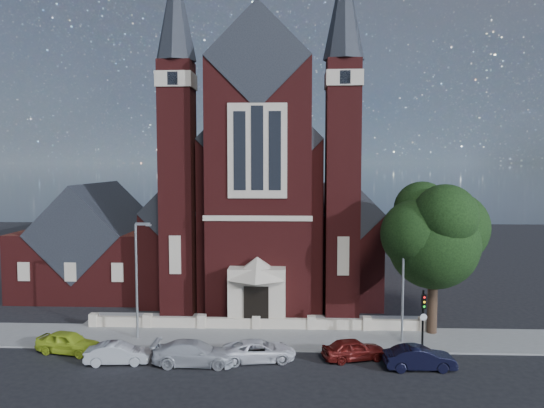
{
  "coord_description": "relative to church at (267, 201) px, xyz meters",
  "views": [
    {
      "loc": [
        2.68,
        -31.15,
        12.09
      ],
      "look_at": [
        0.92,
        12.0,
        8.76
      ],
      "focal_mm": 35.0,
      "sensor_mm": 36.0,
      "label": 1
    }
  ],
  "objects": [
    {
      "name": "street_tree",
      "position": [
        12.6,
        -17.23,
        -1.23
      ],
      "size": [
        6.4,
        6.6,
        10.7
      ],
      "color": "black",
      "rests_on": "ground"
    },
    {
      "name": "car_silver_b",
      "position": [
        -3.25,
        -23.33,
        -7.47
      ],
      "size": [
        4.96,
        2.02,
        1.44
      ],
      "primitive_type": "imported",
      "rotation": [
        0.0,
        0.0,
        1.57
      ],
      "color": "#AEB0B6",
      "rests_on": "ground"
    },
    {
      "name": "forecourt_paving",
      "position": [
        0.0,
        -14.44,
        -8.19
      ],
      "size": [
        26.0,
        3.0,
        0.14
      ],
      "primitive_type": "cube",
      "color": "slate",
      "rests_on": "ground"
    },
    {
      "name": "car_lime_van",
      "position": [
        -11.67,
        -21.67,
        -7.49
      ],
      "size": [
        4.35,
        2.52,
        1.39
      ],
      "primitive_type": "imported",
      "rotation": [
        0.0,
        0.0,
        1.35
      ],
      "color": "#AEC727",
      "rests_on": "ground"
    },
    {
      "name": "car_white_suv",
      "position": [
        0.6,
        -22.49,
        -7.56
      ],
      "size": [
        4.79,
        2.78,
        1.25
      ],
      "primitive_type": "imported",
      "rotation": [
        0.0,
        0.0,
        1.73
      ],
      "color": "white",
      "rests_on": "ground"
    },
    {
      "name": "car_navy",
      "position": [
        10.1,
        -23.48,
        -7.51
      ],
      "size": [
        4.18,
        1.62,
        1.36
      ],
      "primitive_type": "imported",
      "rotation": [
        0.0,
        0.0,
        1.62
      ],
      "color": "black",
      "rests_on": "ground"
    },
    {
      "name": "ground",
      "position": [
        0.0,
        -7.94,
        -8.19
      ],
      "size": [
        120.0,
        120.0,
        0.0
      ],
      "primitive_type": "plane",
      "color": "black",
      "rests_on": "ground"
    },
    {
      "name": "church",
      "position": [
        0.0,
        0.0,
        0.0
      ],
      "size": [
        20.01,
        34.9,
        29.2
      ],
      "color": "#4A1413",
      "rests_on": "ground"
    },
    {
      "name": "parish_hall",
      "position": [
        -16.0,
        -4.94,
        -4.17
      ],
      "size": [
        12.0,
        12.2,
        10.24
      ],
      "color": "#4A1413",
      "rests_on": "ground"
    },
    {
      "name": "forecourt_wall",
      "position": [
        0.0,
        -16.44,
        -8.19
      ],
      "size": [
        24.0,
        0.4,
        0.9
      ],
      "primitive_type": "cube",
      "color": "#BCAD95",
      "rests_on": "ground"
    },
    {
      "name": "car_silver_a",
      "position": [
        -7.9,
        -23.31,
        -7.55
      ],
      "size": [
        3.96,
        1.74,
        1.26
      ],
      "primitive_type": "imported",
      "rotation": [
        0.0,
        0.0,
        1.68
      ],
      "color": "#A7ABAF",
      "rests_on": "ground"
    },
    {
      "name": "traffic_signal",
      "position": [
        11.0,
        -20.52,
        -5.6
      ],
      "size": [
        0.28,
        0.42,
        4.0
      ],
      "color": "black",
      "rests_on": "ground"
    },
    {
      "name": "pavement_strip",
      "position": [
        0.0,
        -18.44,
        -8.19
      ],
      "size": [
        60.0,
        5.0,
        0.12
      ],
      "primitive_type": "cube",
      "color": "slate",
      "rests_on": "ground"
    },
    {
      "name": "street_lamp_left",
      "position": [
        -7.91,
        -18.94,
        -3.59
      ],
      "size": [
        1.16,
        0.22,
        8.09
      ],
      "color": "gray",
      "rests_on": "ground"
    },
    {
      "name": "street_lamp_right",
      "position": [
        10.09,
        -18.94,
        -3.59
      ],
      "size": [
        1.16,
        0.22,
        8.09
      ],
      "color": "gray",
      "rests_on": "ground"
    },
    {
      "name": "car_dark_red",
      "position": [
        6.41,
        -22.11,
        -7.52
      ],
      "size": [
        4.17,
        2.55,
        1.33
      ],
      "primitive_type": "imported",
      "rotation": [
        0.0,
        0.0,
        1.84
      ],
      "color": "#5D130F",
      "rests_on": "ground"
    }
  ]
}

